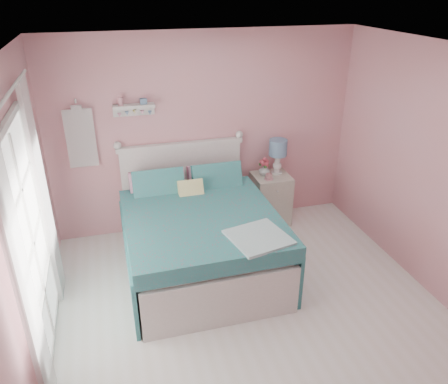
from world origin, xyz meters
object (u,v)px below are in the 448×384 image
bed (199,237)px  table_lamp (278,150)px  nightstand (270,199)px  teacup (269,177)px  vase (264,170)px

bed → table_lamp: size_ratio=4.38×
nightstand → teacup: (-0.08, -0.10, 0.39)m
table_lamp → teacup: (-0.18, -0.16, -0.30)m
table_lamp → nightstand: bearing=-148.0°
vase → nightstand: bearing=-23.5°
teacup → table_lamp: bearing=42.1°
nightstand → bed: bearing=-146.3°
bed → vase: (1.11, 0.84, 0.37)m
bed → vase: bearing=37.0°
vase → bed: bearing=-142.7°
nightstand → table_lamp: (0.10, 0.06, 0.69)m
bed → nightstand: (1.20, 0.80, -0.06)m
table_lamp → teacup: bearing=-137.9°
bed → teacup: bed is taller
nightstand → teacup: size_ratio=7.39×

